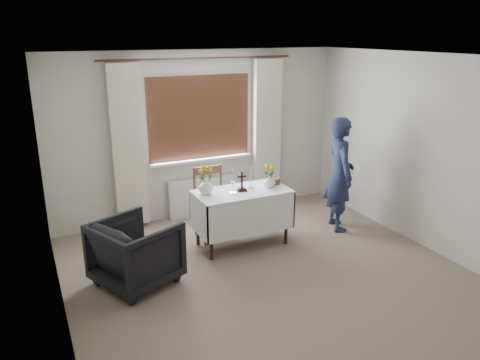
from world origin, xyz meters
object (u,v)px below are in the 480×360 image
(armchair, at_px, (136,252))
(flower_vase_right, at_px, (269,181))
(altar_table, at_px, (242,218))
(person, at_px, (340,174))
(wooden_cross, at_px, (242,181))
(flower_vase_left, at_px, (206,186))
(wooden_chair, at_px, (213,204))

(armchair, xyz_separation_m, flower_vase_right, (1.90, 0.37, 0.47))
(altar_table, xyz_separation_m, person, (1.50, -0.08, 0.43))
(wooden_cross, bearing_deg, armchair, -153.32)
(flower_vase_right, bearing_deg, flower_vase_left, 171.93)
(person, xyz_separation_m, flower_vase_right, (-1.11, 0.05, 0.03))
(altar_table, bearing_deg, person, -3.12)
(wooden_chair, bearing_deg, flower_vase_left, -125.34)
(wooden_chair, relative_size, wooden_cross, 3.71)
(armchair, relative_size, flower_vase_right, 4.98)
(person, height_order, flower_vase_right, person)
(armchair, height_order, person, person)
(wooden_cross, height_order, flower_vase_left, wooden_cross)
(armchair, distance_m, flower_vase_left, 1.25)
(person, distance_m, wooden_cross, 1.51)
(wooden_chair, xyz_separation_m, person, (1.75, -0.47, 0.32))
(altar_table, relative_size, flower_vase_right, 7.42)
(wooden_cross, relative_size, flower_vase_left, 1.33)
(flower_vase_left, bearing_deg, altar_table, -11.02)
(wooden_cross, distance_m, flower_vase_right, 0.40)
(wooden_chair, relative_size, armchair, 1.18)
(altar_table, relative_size, wooden_cross, 4.68)
(wooden_chair, bearing_deg, person, -13.74)
(wooden_cross, distance_m, flower_vase_left, 0.48)
(wooden_chair, height_order, flower_vase_right, wooden_chair)
(armchair, distance_m, wooden_cross, 1.64)
(wooden_chair, distance_m, flower_vase_right, 0.84)
(armchair, distance_m, person, 3.06)
(flower_vase_left, bearing_deg, armchair, -154.64)
(wooden_chair, relative_size, flower_vase_right, 5.89)
(wooden_cross, bearing_deg, person, 9.07)
(flower_vase_left, distance_m, flower_vase_right, 0.87)
(wooden_chair, bearing_deg, flower_vase_right, -31.83)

